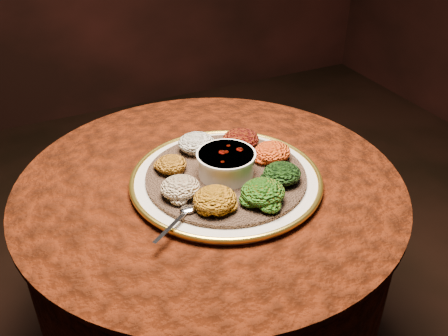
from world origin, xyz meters
name	(u,v)px	position (x,y,z in m)	size (l,w,h in m)	color
table	(211,236)	(0.00, 0.00, 0.55)	(0.96, 0.96, 0.73)	black
platter	(226,180)	(0.03, -0.03, 0.75)	(0.47, 0.47, 0.02)	beige
injera	(226,176)	(0.03, -0.03, 0.76)	(0.39, 0.39, 0.01)	brown
stew_bowl	(226,162)	(0.03, -0.03, 0.80)	(0.14, 0.14, 0.06)	white
spoon	(186,212)	(-0.11, -0.13, 0.77)	(0.13, 0.09, 0.01)	silver
portion_ayib	(196,143)	(0.01, 0.10, 0.79)	(0.10, 0.09, 0.05)	white
portion_kitfo	(241,139)	(0.12, 0.07, 0.79)	(0.10, 0.09, 0.05)	black
portion_tikil	(272,152)	(0.16, -0.02, 0.78)	(0.09, 0.09, 0.04)	#C87C10
portion_gomen	(282,174)	(0.14, -0.11, 0.78)	(0.09, 0.09, 0.04)	black
portion_mixveg	(263,192)	(0.06, -0.16, 0.79)	(0.10, 0.10, 0.05)	#AE490B
portion_kik	(215,199)	(-0.05, -0.14, 0.79)	(0.10, 0.09, 0.05)	#A9600E
portion_timatim	(180,187)	(-0.10, -0.06, 0.78)	(0.09, 0.09, 0.04)	maroon
portion_shiro	(171,164)	(-0.08, 0.04, 0.78)	(0.08, 0.07, 0.04)	#9F5C13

